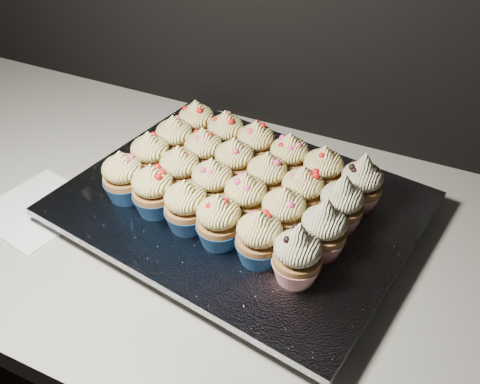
{
  "coord_description": "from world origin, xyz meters",
  "views": [
    {
      "loc": [
        0.46,
        1.16,
        1.45
      ],
      "look_at": [
        0.19,
        1.72,
        0.95
      ],
      "focal_mm": 40.0,
      "sensor_mm": 36.0,
      "label": 1
    }
  ],
  "objects": [
    {
      "name": "cupcake_8",
      "position": [
        0.16,
        1.7,
        0.97
      ],
      "size": [
        0.06,
        0.06,
        0.08
      ],
      "color": "navy",
      "rests_on": "foil_lining"
    },
    {
      "name": "cupcake_9",
      "position": [
        0.22,
        1.69,
        0.97
      ],
      "size": [
        0.06,
        0.06,
        0.08
      ],
      "color": "navy",
      "rests_on": "foil_lining"
    },
    {
      "name": "foil_lining",
      "position": [
        0.19,
        1.72,
        0.93
      ],
      "size": [
        0.56,
        0.47,
        0.01
      ],
      "primitive_type": "cube",
      "rotation": [
        0.0,
        0.0,
        -0.16
      ],
      "color": "silver",
      "rests_on": "baking_tray"
    },
    {
      "name": "cupcake_12",
      "position": [
        0.05,
        1.78,
        0.97
      ],
      "size": [
        0.06,
        0.06,
        0.08
      ],
      "color": "navy",
      "rests_on": "foil_lining"
    },
    {
      "name": "napkin",
      "position": [
        -0.1,
        1.6,
        0.9
      ],
      "size": [
        0.18,
        0.18,
        0.0
      ],
      "primitive_type": "cube",
      "rotation": [
        0.0,
        0.0,
        -0.2
      ],
      "color": "white",
      "rests_on": "worktop"
    },
    {
      "name": "cupcake_22",
      "position": [
        0.29,
        1.8,
        0.97
      ],
      "size": [
        0.06,
        0.06,
        0.08
      ],
      "color": "navy",
      "rests_on": "foil_lining"
    },
    {
      "name": "cupcake_18",
      "position": [
        0.06,
        1.83,
        0.97
      ],
      "size": [
        0.06,
        0.06,
        0.08
      ],
      "color": "navy",
      "rests_on": "foil_lining"
    },
    {
      "name": "baking_tray",
      "position": [
        0.19,
        1.72,
        0.91
      ],
      "size": [
        0.52,
        0.42,
        0.02
      ],
      "primitive_type": "cube",
      "rotation": [
        0.0,
        0.0,
        -0.16
      ],
      "color": "black",
      "rests_on": "worktop"
    },
    {
      "name": "cupcake_3",
      "position": [
        0.2,
        1.63,
        0.97
      ],
      "size": [
        0.06,
        0.06,
        0.08
      ],
      "color": "navy",
      "rests_on": "foil_lining"
    },
    {
      "name": "cupcake_7",
      "position": [
        0.1,
        1.71,
        0.97
      ],
      "size": [
        0.06,
        0.06,
        0.08
      ],
      "color": "navy",
      "rests_on": "foil_lining"
    },
    {
      "name": "cupcake_21",
      "position": [
        0.24,
        1.81,
        0.97
      ],
      "size": [
        0.06,
        0.06,
        0.08
      ],
      "color": "navy",
      "rests_on": "foil_lining"
    },
    {
      "name": "cupcake_10",
      "position": [
        0.28,
        1.68,
        0.97
      ],
      "size": [
        0.06,
        0.06,
        0.08
      ],
      "color": "navy",
      "rests_on": "foil_lining"
    },
    {
      "name": "cupcake_20",
      "position": [
        0.17,
        1.82,
        0.97
      ],
      "size": [
        0.06,
        0.06,
        0.08
      ],
      "color": "navy",
      "rests_on": "foil_lining"
    },
    {
      "name": "cupcake_2",
      "position": [
        0.15,
        1.64,
        0.97
      ],
      "size": [
        0.06,
        0.06,
        0.08
      ],
      "color": "navy",
      "rests_on": "foil_lining"
    },
    {
      "name": "cupcake_4",
      "position": [
        0.27,
        1.62,
        0.97
      ],
      "size": [
        0.06,
        0.06,
        0.08
      ],
      "color": "navy",
      "rests_on": "foil_lining"
    },
    {
      "name": "cupcake_6",
      "position": [
        0.04,
        1.72,
        0.97
      ],
      "size": [
        0.06,
        0.06,
        0.08
      ],
      "color": "navy",
      "rests_on": "foil_lining"
    },
    {
      "name": "cupcake_5",
      "position": [
        0.32,
        1.61,
        0.97
      ],
      "size": [
        0.06,
        0.06,
        0.1
      ],
      "color": "#AB1719",
      "rests_on": "foil_lining"
    },
    {
      "name": "cabinet",
      "position": [
        0.0,
        1.7,
        0.43
      ],
      "size": [
        2.4,
        0.6,
        0.86
      ],
      "primitive_type": "cube",
      "color": "black",
      "rests_on": "ground"
    },
    {
      "name": "cupcake_0",
      "position": [
        0.03,
        1.66,
        0.97
      ],
      "size": [
        0.06,
        0.06,
        0.08
      ],
      "color": "navy",
      "rests_on": "foil_lining"
    },
    {
      "name": "cupcake_1",
      "position": [
        0.09,
        1.65,
        0.97
      ],
      "size": [
        0.06,
        0.06,
        0.08
      ],
      "color": "navy",
      "rests_on": "foil_lining"
    },
    {
      "name": "cupcake_16",
      "position": [
        0.28,
        1.74,
        0.97
      ],
      "size": [
        0.06,
        0.06,
        0.08
      ],
      "color": "navy",
      "rests_on": "foil_lining"
    },
    {
      "name": "cupcake_19",
      "position": [
        0.12,
        1.82,
        0.97
      ],
      "size": [
        0.06,
        0.06,
        0.08
      ],
      "color": "navy",
      "rests_on": "foil_lining"
    },
    {
      "name": "cupcake_17",
      "position": [
        0.34,
        1.73,
        0.97
      ],
      "size": [
        0.06,
        0.06,
        0.1
      ],
      "color": "#AB1719",
      "rests_on": "foil_lining"
    },
    {
      "name": "worktop",
      "position": [
        0.0,
        1.7,
        0.88
      ],
      "size": [
        2.44,
        0.64,
        0.04
      ],
      "primitive_type": "cube",
      "color": "beige",
      "rests_on": "cabinet"
    },
    {
      "name": "cupcake_14",
      "position": [
        0.16,
        1.76,
        0.97
      ],
      "size": [
        0.06,
        0.06,
        0.08
      ],
      "color": "navy",
      "rests_on": "foil_lining"
    },
    {
      "name": "cupcake_11",
      "position": [
        0.34,
        1.67,
        0.97
      ],
      "size": [
        0.06,
        0.06,
        0.1
      ],
      "color": "#AB1719",
      "rests_on": "foil_lining"
    },
    {
      "name": "cupcake_15",
      "position": [
        0.22,
        1.75,
        0.97
      ],
      "size": [
        0.06,
        0.06,
        0.08
      ],
      "color": "navy",
      "rests_on": "foil_lining"
    },
    {
      "name": "cupcake_23",
      "position": [
        0.36,
        1.79,
        0.97
      ],
      "size": [
        0.06,
        0.06,
        0.1
      ],
      "color": "#AB1719",
      "rests_on": "foil_lining"
    },
    {
      "name": "cupcake_13",
      "position": [
        0.11,
        1.76,
        0.97
      ],
      "size": [
        0.06,
        0.06,
        0.08
      ],
      "color": "navy",
      "rests_on": "foil_lining"
    }
  ]
}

